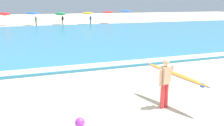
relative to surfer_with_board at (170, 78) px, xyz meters
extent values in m
plane|color=beige|center=(-2.53, 0.01, -1.04)|extent=(160.00, 160.00, 0.00)
cube|color=teal|center=(-2.53, 19.26, -0.97)|extent=(120.00, 28.00, 0.14)
cube|color=white|center=(-2.53, 5.86, -0.89)|extent=(120.00, 0.95, 0.01)
cylinder|color=red|center=(-0.34, -0.09, -0.60)|extent=(0.15, 0.15, 0.88)
cylinder|color=red|center=(-0.16, -0.04, -0.60)|extent=(0.15, 0.15, 0.88)
cube|color=tan|center=(-0.25, -0.07, 0.14)|extent=(0.39, 0.30, 0.60)
sphere|color=tan|center=(-0.25, -0.07, 0.58)|extent=(0.22, 0.22, 0.22)
cylinder|color=tan|center=(-0.47, -0.13, 0.09)|extent=(0.10, 0.10, 0.58)
cylinder|color=tan|center=(0.01, 0.02, 0.16)|extent=(0.33, 0.18, 0.51)
ellipsoid|color=orange|center=(0.24, 0.07, 0.09)|extent=(0.99, 2.68, 0.30)
ellipsoid|color=blue|center=(0.24, 0.07, 0.08)|extent=(1.05, 2.79, 0.26)
cube|color=blue|center=(0.53, -0.97, -0.02)|extent=(0.06, 0.14, 0.14)
cylinder|color=beige|center=(-7.26, 36.73, -0.13)|extent=(0.05, 0.05, 1.81)
ellipsoid|color=red|center=(-7.26, 36.73, 0.86)|extent=(1.76, 1.77, 0.61)
cylinder|color=beige|center=(-2.96, 36.08, -0.09)|extent=(0.05, 0.05, 1.89)
ellipsoid|color=blue|center=(-2.96, 36.08, 0.92)|extent=(2.00, 2.00, 0.44)
cylinder|color=beige|center=(1.50, 35.33, -0.16)|extent=(0.05, 0.05, 1.75)
ellipsoid|color=#23844C|center=(1.50, 35.33, 0.80)|extent=(1.89, 1.92, 0.70)
cylinder|color=beige|center=(6.08, 34.80, -0.12)|extent=(0.05, 0.05, 1.83)
ellipsoid|color=#F4A31E|center=(6.08, 34.80, 0.85)|extent=(1.93, 1.94, 0.42)
cylinder|color=beige|center=(10.14, 35.55, -0.06)|extent=(0.05, 0.05, 1.95)
ellipsoid|color=red|center=(10.14, 35.55, 0.97)|extent=(1.97, 1.98, 0.45)
cylinder|color=beige|center=(14.27, 36.91, -0.02)|extent=(0.05, 0.05, 2.04)
ellipsoid|color=blue|center=(14.27, 36.91, 1.07)|extent=(1.90, 1.92, 0.56)
cylinder|color=#383842|center=(-2.62, 34.36, -0.62)|extent=(0.20, 0.20, 0.84)
cube|color=#338C4C|center=(-2.62, 34.36, 0.07)|extent=(0.32, 0.20, 0.54)
sphere|color=brown|center=(-2.62, 34.36, 0.44)|extent=(0.20, 0.20, 0.20)
cylinder|color=#383842|center=(6.20, 33.32, -0.62)|extent=(0.20, 0.20, 0.84)
cube|color=#2D4CA5|center=(6.20, 33.32, 0.07)|extent=(0.32, 0.20, 0.54)
sphere|color=beige|center=(6.20, 33.32, 0.44)|extent=(0.20, 0.20, 0.20)
cylinder|color=#383842|center=(1.66, 34.31, -0.62)|extent=(0.20, 0.20, 0.84)
cube|color=black|center=(1.66, 34.31, 0.07)|extent=(0.32, 0.20, 0.54)
sphere|color=tan|center=(1.66, 34.31, 0.44)|extent=(0.20, 0.20, 0.20)
sphere|color=purple|center=(-3.29, -0.42, -0.88)|extent=(0.30, 0.30, 0.30)
camera|label=1|loc=(-4.61, -6.74, 2.49)|focal=38.58mm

